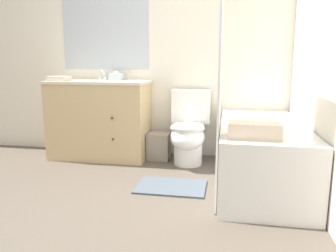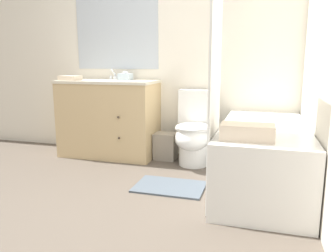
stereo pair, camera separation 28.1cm
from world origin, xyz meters
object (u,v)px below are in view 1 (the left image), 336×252
Objects in this scene: hand_towel_folded at (59,79)px; bath_mat at (171,187)px; wastebasket at (159,146)px; toilet at (189,130)px; tissue_box at (116,77)px; bathtub at (260,153)px; vanity_cabinet at (100,119)px; bath_towel_folded at (254,130)px; sink_faucet at (105,77)px.

hand_towel_folded is 1.72m from bath_mat.
wastebasket reaches higher than bath_mat.
toilet is 0.81m from bath_mat.
bathtub is at bearing -23.25° from tissue_box.
vanity_cabinet reaches higher than bath_towel_folded.
hand_towel_folded is at bearing -155.54° from tissue_box.
vanity_cabinet is 1.42× the size of toilet.
bathtub is 4.47× the size of bath_towel_folded.
hand_towel_folded is at bearing -162.80° from vanity_cabinet.
vanity_cabinet reaches higher than wastebasket.
toilet reaches higher than bathtub.
sink_faucet is 0.50m from hand_towel_folded.
tissue_box is at bearing -18.22° from sink_faucet.
bathtub is 11.12× the size of tissue_box.
tissue_box is at bearing 130.49° from bath_mat.
vanity_cabinet is 5.26× the size of hand_towel_folded.
bath_towel_folded is (0.91, -1.13, 0.45)m from wastebasket.
toilet is 3.70× the size of hand_towel_folded.
sink_faucet reaches higher than hand_towel_folded.
sink_faucet is at bearing 166.47° from toilet.
hand_towel_folded is 0.35× the size of bath_mat.
vanity_cabinet is 0.49m from sink_faucet.
toilet is 1.30× the size of bath_mat.
sink_faucet is 1.16m from toilet.
tissue_box reaches higher than bathtub.
hand_towel_folded is at bearing 168.96° from bathtub.
wastebasket is (0.66, 0.02, -0.29)m from vanity_cabinet.
sink_faucet is 2.05m from bath_towel_folded.
tissue_box reaches higher than vanity_cabinet.
bathtub is at bearing -28.06° from wastebasket.
bath_mat is (-0.06, -0.73, -0.34)m from toilet.
hand_towel_folded is at bearing 153.53° from bath_mat.
wastebasket is 0.82× the size of bath_towel_folded.
sink_faucet is (-0.00, 0.18, 0.45)m from vanity_cabinet.
sink_faucet is 0.09× the size of bathtub.
vanity_cabinet is 7.58× the size of tissue_box.
bathtub is 1.17m from wastebasket.
hand_towel_folded reaches higher than bathtub.
bathtub reaches higher than wastebasket.
sink_faucet reaches higher than tissue_box.
vanity_cabinet is 0.50m from tissue_box.
sink_faucet is 0.16m from tissue_box.
bath_towel_folded reaches higher than bath_mat.
vanity_cabinet is 1.29m from bath_mat.
bathtub is (0.69, -0.47, -0.08)m from toilet.
toilet is 0.40m from wastebasket.
tissue_box is at bearing 167.57° from wastebasket.
hand_towel_folded is at bearing -177.47° from toilet.
vanity_cabinet is 1.00m from toilet.
bathtub is 5.45× the size of wastebasket.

